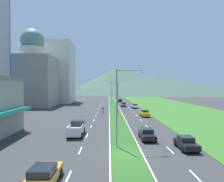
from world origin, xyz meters
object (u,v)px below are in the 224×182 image
car_2 (43,176)px  car_5 (123,104)px  car_3 (147,134)px  motorcycle_rider (103,110)px  car_4 (186,143)px  pickup_truck_0 (77,129)px  car_0 (120,100)px  car_6 (145,113)px  car_1 (135,106)px  street_lamp_near (120,102)px  street_lamp_mid (117,97)px  street_lamp_far (113,92)px

car_2 → car_5: bearing=-9.3°
car_2 → car_3: size_ratio=1.03×
car_3 → car_5: size_ratio=1.05×
motorcycle_rider → car_4: bearing=-163.1°
car_4 → pickup_truck_0: pickup_truck_0 is taller
car_0 → car_6: (3.37, -50.41, 0.07)m
motorcycle_rider → car_0: bearing=-9.4°
car_4 → motorcycle_rider: size_ratio=2.01×
car_1 → street_lamp_near: bearing=-9.2°
car_1 → car_4: bearing=0.2°
street_lamp_mid → motorcycle_rider: (-3.54, 7.03, -4.01)m
street_lamp_far → car_5: size_ratio=2.07×
street_lamp_near → car_1: (7.44, 45.91, -4.67)m
street_lamp_far → car_1: size_ratio=1.91×
car_1 → pickup_truck_0: size_ratio=0.87×
street_lamp_near → car_1: size_ratio=1.97×
street_lamp_mid → car_1: (6.87, 19.19, -4.01)m
street_lamp_near → car_0: (4.04, 76.25, -4.68)m
car_0 → car_1: bearing=6.4°
street_lamp_mid → car_1: street_lamp_mid is taller
car_4 → car_5: 53.09m
street_lamp_mid → car_0: bearing=86.0°
street_lamp_mid → pickup_truck_0: size_ratio=1.52×
car_0 → car_5: size_ratio=1.04×
street_lamp_near → street_lamp_far: 53.47m
car_4 → pickup_truck_0: 15.56m
car_3 → motorcycle_rider: size_ratio=2.28×
car_5 → car_6: (3.37, -26.11, 0.03)m
car_5 → motorcycle_rider: bearing=-21.1°
street_lamp_mid → car_6: street_lamp_mid is taller
car_0 → car_1: car_1 is taller
street_lamp_mid → car_1: bearing=70.3°
street_lamp_far → car_6: 28.91m
car_5 → pickup_truck_0: size_ratio=0.80×
car_6 → pickup_truck_0: (-13.57, -19.55, 0.18)m
car_4 → motorcycle_rider: 36.33m
car_2 → car_4: (13.68, 8.75, 0.00)m
street_lamp_mid → car_4: size_ratio=2.04×
street_lamp_far → car_5: (3.93, -1.51, -4.44)m
street_lamp_mid → car_3: size_ratio=1.80×
car_5 → street_lamp_near: bearing=-4.4°
street_lamp_mid → car_4: street_lamp_mid is taller
car_0 → car_2: size_ratio=0.96×
street_lamp_mid → car_5: street_lamp_mid is taller
car_1 → car_2: size_ratio=1.00×
street_lamp_far → pickup_truck_0: street_lamp_far is taller
car_2 → street_lamp_mid: bearing=-10.4°
street_lamp_near → street_lamp_mid: (0.57, 26.71, -0.66)m
car_1 → car_5: 6.93m
street_lamp_near → car_5: (4.04, 51.95, -4.63)m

